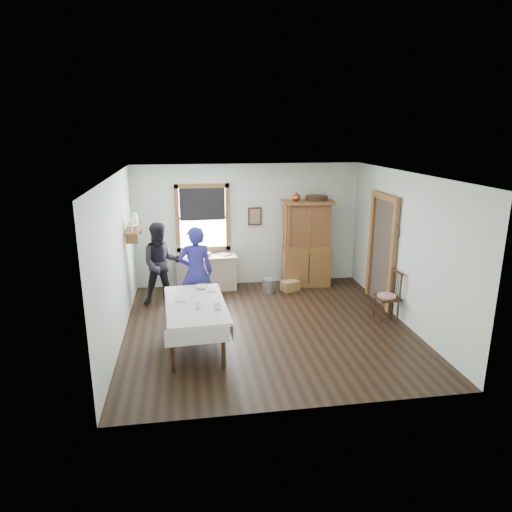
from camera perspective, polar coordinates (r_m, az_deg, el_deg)
The scene contains 20 objects.
room at distance 7.79m, azimuth 1.50°, elevation 0.20°, with size 5.01×5.01×2.70m.
window at distance 10.01m, azimuth -6.69°, elevation 5.22°, with size 1.18×0.07×1.48m.
doorway at distance 9.35m, azimuth 15.52°, elevation 1.06°, with size 0.09×1.14×2.22m.
wall_shelf at distance 9.17m, azimuth -15.03°, elevation 3.45°, with size 0.24×1.00×0.44m.
framed_picture at distance 10.13m, azimuth -0.14°, elevation 4.97°, with size 0.30×0.04×0.40m, color #371E13.
rug_beater at distance 8.74m, azimuth 17.20°, elevation 3.70°, with size 0.27×0.27×0.01m, color black.
work_counter at distance 10.06m, azimuth -6.24°, elevation -2.07°, with size 1.33×0.50×0.76m, color tan.
china_hutch at distance 10.20m, azimuth 6.36°, elevation 1.55°, with size 1.13×0.53×1.92m, color brown.
dining_table at distance 7.52m, azimuth -7.46°, elevation -8.47°, with size 0.97×1.84×0.73m, color silver.
spindle_chair at distance 8.75m, azimuth 16.06°, elevation -4.75°, with size 0.43×0.43×0.93m, color #371E13.
pail at distance 9.87m, azimuth 1.62°, elevation -3.73°, with size 0.28×0.28×0.30m, color #96989D.
wicker_basket at distance 10.03m, azimuth 4.30°, elevation -3.72°, with size 0.37×0.26×0.22m, color olive.
woman_blue at distance 8.50m, azimuth -7.50°, elevation -2.45°, with size 0.59×0.39×1.60m, color navy.
figure_dark at distance 9.28m, azimuth -11.71°, elevation -1.33°, with size 0.75×0.58×1.54m, color black.
table_cup_a at distance 7.09m, azimuth -4.87°, elevation -6.27°, with size 0.13×0.13×0.10m, color white.
table_cup_b at distance 7.15m, azimuth -7.28°, elevation -6.16°, with size 0.11×0.11×0.10m, color white.
table_bowl at distance 8.02m, azimuth -6.87°, elevation -3.85°, with size 0.23×0.23×0.06m, color white.
counter_book at distance 9.94m, azimuth -4.49°, elevation 0.11°, with size 0.18×0.24×0.02m, color #7E6354.
counter_bowl at distance 9.84m, azimuth -8.20°, elevation -0.03°, with size 0.20×0.20×0.06m, color white.
shelf_bowl at distance 9.18m, azimuth -15.04°, elevation 3.61°, with size 0.22×0.22×0.05m, color white.
Camera 1 is at (-1.35, -7.39, 3.41)m, focal length 32.00 mm.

